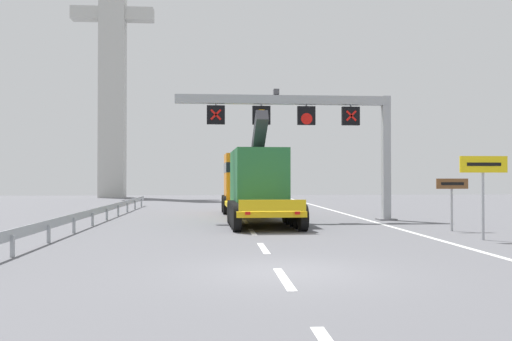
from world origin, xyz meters
The scene contains 9 objects.
ground centered at (0.00, 0.00, 0.00)m, with size 112.00×112.00×0.00m, color #5B5B60.
lane_markings centered at (-0.11, 24.47, 0.01)m, with size 0.20×63.55×0.01m.
edge_line_right centered at (6.20, 12.00, 0.01)m, with size 0.20×63.00×0.01m, color silver.
overhead_lane_gantry centered at (3.27, 14.91, 5.16)m, with size 11.28×0.90×6.69m.
heavy_haul_truck_yellow centered at (0.40, 16.77, 1.99)m, with size 3.36×14.12×5.30m.
exit_sign_yellow centered at (7.77, 5.83, 2.27)m, with size 1.71×0.15×2.94m.
tourist_info_sign_brown centered at (8.06, 9.02, 1.61)m, with size 1.33×0.15×2.15m.
guardrail_left centered at (-7.21, 14.19, 0.56)m, with size 0.13×32.38×0.76m.
bridge_pylon_distant centered at (-13.04, 48.62, 16.83)m, with size 9.00×2.00×32.88m.
Camera 1 is at (-1.58, -12.52, 2.18)m, focal length 38.11 mm.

